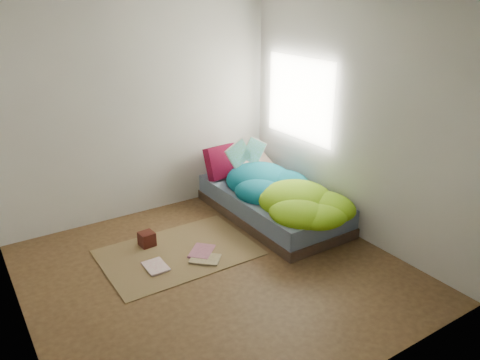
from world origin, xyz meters
name	(u,v)px	position (x,y,z in m)	size (l,w,h in m)	color
ground	(217,272)	(0.00, 0.00, 0.00)	(3.50, 3.50, 0.00)	#412B19
room_walls	(214,113)	(0.01, 0.01, 1.63)	(3.54, 3.54, 2.62)	#B6B4AD
bed	(272,204)	(1.22, 0.72, 0.17)	(1.00, 2.00, 0.34)	#31251B
duvet	(284,184)	(1.22, 0.50, 0.51)	(0.96, 1.84, 0.34)	#075275
rug	(179,252)	(-0.15, 0.55, 0.01)	(1.60, 1.10, 0.01)	brown
pillow_floral	(248,165)	(1.39, 1.51, 0.41)	(0.62, 0.39, 0.14)	beige
pillow_magenta	(222,162)	(0.95, 1.48, 0.55)	(0.42, 0.13, 0.42)	#4A041B
open_book	(247,145)	(1.15, 1.19, 0.83)	(0.48, 0.10, 0.29)	#2B842B
wooden_box	(147,239)	(-0.38, 0.87, 0.09)	(0.16, 0.16, 0.16)	#34110B
floor_book_a	(146,270)	(-0.59, 0.40, 0.02)	(0.21, 0.29, 0.02)	silver
floor_book_b	(192,250)	(-0.03, 0.48, 0.03)	(0.23, 0.31, 0.03)	#AF6580
floor_book_c	(203,265)	(-0.06, 0.17, 0.02)	(0.22, 0.30, 0.02)	tan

